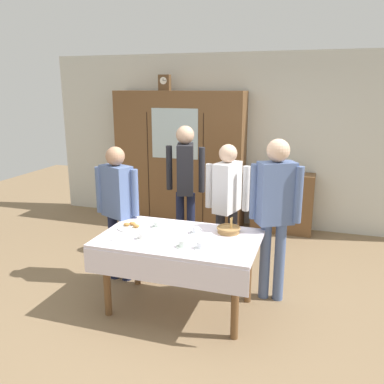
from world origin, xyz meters
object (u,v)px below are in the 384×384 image
object	(u,v)px
book_stack	(284,170)
dining_table	(178,249)
bookshelf_low	(282,203)
tea_cup_center	(201,246)
person_behind_table_right	(185,178)
mantel_clock	(165,83)
tea_cup_mid_right	(143,236)
tea_cup_mid_left	(158,225)
person_by_cabinet	(227,197)
person_near_right_end	(275,204)
bread_basket	(229,229)
tea_cup_front_edge	(196,230)
wall_cabinet	(180,159)
person_beside_shelf	(117,201)
spoon_center	(199,241)
pastry_plate	(131,227)
spoon_far_right	(110,240)
tea_cup_far_right	(183,244)

from	to	relation	value
book_stack	dining_table	bearing A→B (deg)	-105.91
bookshelf_low	tea_cup_center	size ratio (longest dim) A/B	7.10
bookshelf_low	person_behind_table_right	world-z (taller)	person_behind_table_right
mantel_clock	tea_cup_mid_right	distance (m)	3.19
tea_cup_mid_left	person_by_cabinet	bearing A→B (deg)	53.54
tea_cup_mid_right	person_near_right_end	world-z (taller)	person_near_right_end
bread_basket	tea_cup_front_edge	bearing A→B (deg)	-159.93
bread_basket	wall_cabinet	bearing A→B (deg)	120.08
dining_table	person_by_cabinet	xyz separation A→B (m)	(0.25, 0.98, 0.29)
bookshelf_low	person_beside_shelf	world-z (taller)	person_beside_shelf
person_beside_shelf	dining_table	bearing A→B (deg)	-26.03
wall_cabinet	person_behind_table_right	distance (m)	1.35
tea_cup_mid_right	spoon_center	xyz separation A→B (m)	(0.53, 0.11, -0.02)
tea_cup_mid_right	book_stack	bearing A→B (deg)	68.90
tea_cup_mid_left	dining_table	bearing A→B (deg)	-36.12
dining_table	bread_basket	world-z (taller)	bread_basket
bookshelf_low	spoon_center	size ratio (longest dim) A/B	7.76
spoon_center	tea_cup_mid_left	bearing A→B (deg)	154.43
tea_cup_center	person_by_cabinet	size ratio (longest dim) A/B	0.08
tea_cup_center	spoon_center	world-z (taller)	tea_cup_center
tea_cup_mid_left	pastry_plate	size ratio (longest dim) A/B	0.46
tea_cup_mid_right	person_near_right_end	size ratio (longest dim) A/B	0.08
dining_table	person_behind_table_right	xyz separation A→B (m)	(-0.38, 1.35, 0.39)
person_by_cabinet	spoon_center	bearing A→B (deg)	-92.14
tea_cup_front_edge	pastry_plate	distance (m)	0.69
tea_cup_mid_right	person_near_right_end	bearing A→B (deg)	28.91
tea_cup_front_edge	person_by_cabinet	world-z (taller)	person_by_cabinet
wall_cabinet	bread_basket	distance (m)	2.67
book_stack	pastry_plate	xyz separation A→B (m)	(-1.31, -2.52, -0.18)
wall_cabinet	pastry_plate	bearing A→B (deg)	-82.16
dining_table	person_near_right_end	size ratio (longest dim) A/B	0.91
wall_cabinet	person_beside_shelf	xyz separation A→B (m)	(0.02, -2.16, -0.12)
spoon_far_right	book_stack	bearing A→B (deg)	65.00
tea_cup_front_edge	tea_cup_center	world-z (taller)	same
bread_basket	spoon_far_right	world-z (taller)	bread_basket
tea_cup_mid_right	person_behind_table_right	distance (m)	1.50
bread_basket	person_by_cabinet	size ratio (longest dim) A/B	0.15
tea_cup_front_edge	spoon_far_right	size ratio (longest dim) A/B	1.09
person_behind_table_right	spoon_center	bearing A→B (deg)	-66.41
tea_cup_far_right	pastry_plate	world-z (taller)	tea_cup_far_right
mantel_clock	bread_basket	size ratio (longest dim) A/B	1.00
spoon_center	spoon_far_right	size ratio (longest dim) A/B	1.00
wall_cabinet	tea_cup_mid_right	world-z (taller)	wall_cabinet
wall_cabinet	person_beside_shelf	size ratio (longest dim) A/B	1.36
pastry_plate	tea_cup_mid_right	bearing A→B (deg)	-45.61
bread_basket	person_behind_table_right	size ratio (longest dim) A/B	0.14
pastry_plate	person_behind_table_right	bearing A→B (deg)	81.85
tea_cup_far_right	tea_cup_center	size ratio (longest dim) A/B	1.00
mantel_clock	book_stack	bearing A→B (deg)	1.55
person_behind_table_right	tea_cup_front_edge	bearing A→B (deg)	-66.52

